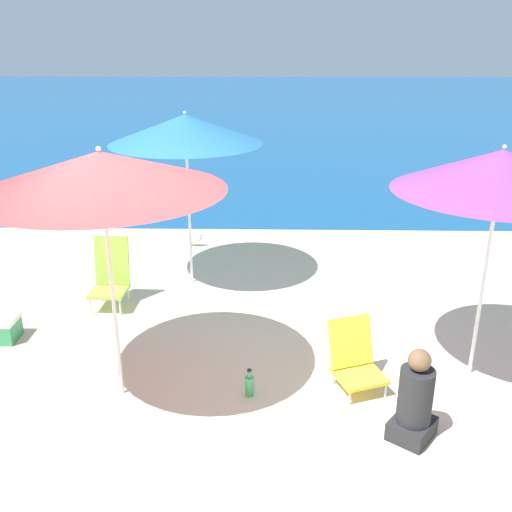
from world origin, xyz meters
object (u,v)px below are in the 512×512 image
object	(u,v)px
seagull	(195,238)
beach_chair_yellow	(355,358)
person_seated_near	(415,402)
beach_umbrella_purple	(501,171)
beach_chair_lime	(111,274)
beach_umbrella_red	(101,172)
beach_umbrella_blue	(186,129)
water_bottle	(249,385)

from	to	relation	value
seagull	beach_chair_yellow	bearing A→B (deg)	-62.43
beach_chair_yellow	person_seated_near	xyz separation A→B (m)	(0.38, -0.75, 0.05)
beach_umbrella_purple	seagull	size ratio (longest dim) A/B	8.42
beach_umbrella_purple	beach_chair_lime	distance (m)	4.51
person_seated_near	seagull	xyz separation A→B (m)	(-2.37, 4.57, -0.20)
beach_umbrella_red	beach_chair_lime	xyz separation A→B (m)	(-0.57, 1.90, -1.70)
beach_chair_yellow	seagull	xyz separation A→B (m)	(-1.99, 3.82, -0.16)
beach_umbrella_blue	person_seated_near	distance (m)	4.25
water_bottle	beach_umbrella_purple	bearing A→B (deg)	11.20
beach_umbrella_red	beach_umbrella_purple	bearing A→B (deg)	7.14
beach_umbrella_red	water_bottle	world-z (taller)	beach_umbrella_red
person_seated_near	seagull	bearing A→B (deg)	155.03
beach_umbrella_red	beach_chair_yellow	size ratio (longest dim) A/B	3.56
beach_umbrella_purple	person_seated_near	distance (m)	2.12
person_seated_near	seagull	distance (m)	5.16
beach_chair_yellow	water_bottle	size ratio (longest dim) A/B	2.35
beach_umbrella_red	beach_chair_yellow	xyz separation A→B (m)	(2.18, 0.19, -1.82)
beach_umbrella_purple	seagull	world-z (taller)	beach_umbrella_purple
seagull	water_bottle	bearing A→B (deg)	-75.97
beach_umbrella_blue	water_bottle	world-z (taller)	beach_umbrella_blue
beach_umbrella_blue	beach_chair_lime	bearing A→B (deg)	-141.59
beach_chair_lime	water_bottle	world-z (taller)	beach_chair_lime
person_seated_near	beach_umbrella_red	bearing A→B (deg)	-154.83
beach_umbrella_blue	beach_umbrella_red	world-z (taller)	beach_umbrella_red
beach_umbrella_blue	beach_umbrella_red	size ratio (longest dim) A/B	0.98
beach_umbrella_blue	beach_umbrella_red	bearing A→B (deg)	-97.10
beach_chair_lime	person_seated_near	size ratio (longest dim) A/B	1.03
beach_chair_yellow	person_seated_near	bearing A→B (deg)	-83.38
beach_chair_lime	seagull	size ratio (longest dim) A/B	3.18
beach_umbrella_purple	beach_chair_lime	xyz separation A→B (m)	(-3.94, 1.47, -1.63)
beach_umbrella_blue	person_seated_near	world-z (taller)	beach_umbrella_blue
beach_umbrella_purple	beach_chair_yellow	xyz separation A→B (m)	(-1.19, -0.23, -1.74)
beach_umbrella_red	water_bottle	bearing A→B (deg)	-0.42
beach_umbrella_red	seagull	world-z (taller)	beach_umbrella_red
beach_umbrella_red	seagull	distance (m)	4.47
beach_chair_yellow	person_seated_near	world-z (taller)	person_seated_near
beach_umbrella_blue	beach_umbrella_red	xyz separation A→B (m)	(-0.32, -2.61, 0.05)
beach_umbrella_red	water_bottle	xyz separation A→B (m)	(1.19, -0.01, -2.00)
person_seated_near	seagull	size ratio (longest dim) A/B	3.07
beach_umbrella_blue	beach_umbrella_red	distance (m)	2.63
beach_umbrella_red	person_seated_near	distance (m)	3.17
beach_umbrella_purple	beach_chair_yellow	size ratio (longest dim) A/B	3.49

